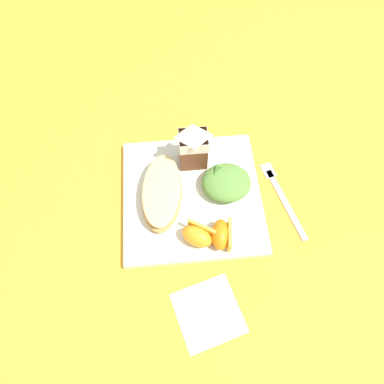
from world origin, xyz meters
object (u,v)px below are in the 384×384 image
orange_wedge_front (198,236)px  paper_napkin (208,313)px  green_salad_pile (226,183)px  metal_fork (281,193)px  milk_carton (193,146)px  cheesy_pizza_bread (162,193)px  white_plate (192,196)px  orange_wedge_middle (222,234)px

orange_wedge_front → paper_napkin: orange_wedge_front is taller
orange_wedge_front → paper_napkin: size_ratio=0.64×
green_salad_pile → paper_napkin: size_ratio=0.91×
green_salad_pile → metal_fork: size_ratio=0.54×
milk_carton → metal_fork: milk_carton is taller
milk_carton → metal_fork: bearing=-26.1°
green_salad_pile → metal_fork: (0.12, -0.02, -0.03)m
paper_napkin → metal_fork: metal_fork is taller
cheesy_pizza_bread → milk_carton: size_ratio=1.62×
white_plate → milk_carton: bearing=83.0°
orange_wedge_middle → metal_fork: 0.17m
milk_carton → orange_wedge_middle: (0.04, -0.18, -0.04)m
orange_wedge_front → metal_fork: size_ratio=0.38×
green_salad_pile → paper_napkin: 0.25m
paper_napkin → orange_wedge_front: bearing=92.2°
milk_carton → orange_wedge_front: 0.18m
metal_fork → orange_wedge_front: bearing=-153.6°
milk_carton → green_salad_pile: bearing=-48.6°
green_salad_pile → orange_wedge_front: (-0.07, -0.11, -0.00)m
orange_wedge_front → orange_wedge_middle: (0.04, -0.00, 0.00)m
green_salad_pile → orange_wedge_middle: (-0.02, -0.11, -0.00)m
milk_carton → orange_wedge_front: size_ratio=1.57×
white_plate → orange_wedge_front: bearing=-88.1°
green_salad_pile → orange_wedge_middle: 0.11m
orange_wedge_middle → metal_fork: (0.14, 0.09, -0.03)m
green_salad_pile → milk_carton: size_ratio=0.91×
cheesy_pizza_bread → paper_napkin: bearing=-73.5°
milk_carton → paper_napkin: 0.32m
cheesy_pizza_bread → metal_fork: bearing=-1.4°
orange_wedge_middle → cheesy_pizza_bread: bearing=137.4°
white_plate → metal_fork: 0.19m
paper_napkin → metal_fork: (0.18, 0.22, 0.00)m
white_plate → cheesy_pizza_bread: cheesy_pizza_bread is taller
white_plate → orange_wedge_front: size_ratio=4.00×
green_salad_pile → orange_wedge_front: bearing=-121.8°
metal_fork → green_salad_pile: bearing=171.3°
cheesy_pizza_bread → orange_wedge_middle: bearing=-42.6°
paper_napkin → milk_carton: bearing=89.8°
cheesy_pizza_bread → metal_fork: cheesy_pizza_bread is taller
milk_carton → metal_fork: size_ratio=0.59×
green_salad_pile → orange_wedge_middle: bearing=-102.0°
white_plate → cheesy_pizza_bread: bearing=-178.5°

